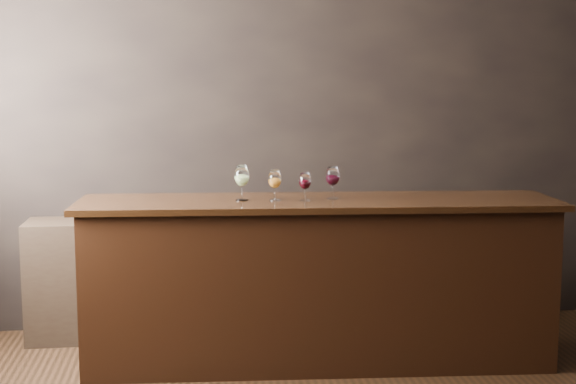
{
  "coord_description": "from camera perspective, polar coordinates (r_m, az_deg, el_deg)",
  "views": [
    {
      "loc": [
        -0.67,
        -3.41,
        1.74
      ],
      "look_at": [
        -0.08,
        1.37,
        1.08
      ],
      "focal_mm": 50.0,
      "sensor_mm": 36.0,
      "label": 1
    }
  ],
  "objects": [
    {
      "name": "bar_top",
      "position": [
        4.9,
        2.19,
        -0.76
      ],
      "size": [
        2.96,
        0.86,
        0.04
      ],
      "primitive_type": "cube",
      "rotation": [
        0.0,
        0.0,
        -0.06
      ],
      "color": "black",
      "rests_on": "bar_counter"
    },
    {
      "name": "glass_red_b",
      "position": [
        4.92,
        3.2,
        1.1
      ],
      "size": [
        0.09,
        0.09,
        0.2
      ],
      "color": "white",
      "rests_on": "bar_top"
    },
    {
      "name": "bar_counter",
      "position": [
        5.0,
        2.15,
        -6.6
      ],
      "size": [
        2.86,
        0.79,
        0.99
      ],
      "primitive_type": "cube",
      "rotation": [
        0.0,
        0.0,
        -0.06
      ],
      "color": "black",
      "rests_on": "ground"
    },
    {
      "name": "glass_red_a",
      "position": [
        4.83,
        1.22,
        0.76
      ],
      "size": [
        0.07,
        0.07,
        0.17
      ],
      "color": "white",
      "rests_on": "bar_top"
    },
    {
      "name": "glass_white",
      "position": [
        4.86,
        -3.3,
        1.1
      ],
      "size": [
        0.09,
        0.09,
        0.21
      ],
      "color": "white",
      "rests_on": "bar_top"
    },
    {
      "name": "back_bar_shelf",
      "position": [
        5.61,
        -6.55,
        -5.98
      ],
      "size": [
        2.26,
        0.4,
        0.82
      ],
      "primitive_type": "cube",
      "color": "black",
      "rests_on": "ground"
    },
    {
      "name": "glass_amber",
      "position": [
        4.84,
        -0.94,
        0.88
      ],
      "size": [
        0.08,
        0.08,
        0.19
      ],
      "color": "white",
      "rests_on": "bar_top"
    },
    {
      "name": "room_shell",
      "position": [
        3.55,
        -0.01,
        8.92
      ],
      "size": [
        5.02,
        4.52,
        2.81
      ],
      "color": "black",
      "rests_on": "ground"
    }
  ]
}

